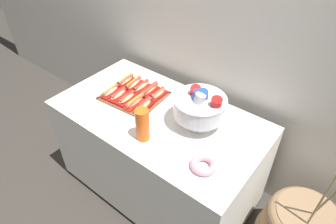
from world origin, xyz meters
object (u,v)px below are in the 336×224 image
object	(u,v)px
cup_stack	(142,125)
donut	(204,165)
hot_dog_8	(149,90)
hot_dog_5	(125,81)
hot_dog_7	(141,87)
punch_bowl	(200,106)
serving_tray	(134,96)
buffet_table	(159,152)
hot_dog_0	(110,91)
hot_dog_2	(126,98)
hot_dog_9	(158,94)
hot_dog_3	(135,102)
hot_dog_6	(133,84)
hot_dog_1	(118,95)
hot_dog_4	(144,105)

from	to	relation	value
cup_stack	donut	world-z (taller)	cup_stack
hot_dog_8	hot_dog_5	bearing A→B (deg)	-175.32
hot_dog_7	punch_bowl	xyz separation A→B (m)	(0.53, -0.04, 0.11)
serving_tray	hot_dog_7	size ratio (longest dim) A/B	2.54
serving_tray	buffet_table	bearing A→B (deg)	-10.37
buffet_table	hot_dog_0	world-z (taller)	hot_dog_0
hot_dog_2	donut	world-z (taller)	hot_dog_2
hot_dog_0	punch_bowl	world-z (taller)	punch_bowl
punch_bowl	hot_dog_9	bearing A→B (deg)	171.84
hot_dog_8	punch_bowl	distance (m)	0.47
buffet_table	serving_tray	bearing A→B (deg)	169.63
hot_dog_3	serving_tray	bearing A→B (deg)	136.96
hot_dog_0	hot_dog_6	world-z (taller)	same
serving_tray	hot_dog_7	world-z (taller)	hot_dog_7
hot_dog_3	hot_dog_6	xyz separation A→B (m)	(-0.16, 0.15, -0.00)
hot_dog_3	hot_dog_5	distance (m)	0.28
cup_stack	donut	size ratio (longest dim) A/B	1.40
hot_dog_8	hot_dog_0	bearing A→B (deg)	-139.06
hot_dog_1	hot_dog_7	world-z (taller)	hot_dog_7
buffet_table	hot_dog_5	distance (m)	0.59
buffet_table	donut	size ratio (longest dim) A/B	9.38
hot_dog_3	hot_dog_0	bearing A→B (deg)	-175.32
serving_tray	hot_dog_5	size ratio (longest dim) A/B	2.41
hot_dog_5	punch_bowl	size ratio (longest dim) A/B	0.54
serving_tray	hot_dog_5	distance (m)	0.17
hot_dog_7	hot_dog_6	bearing A→B (deg)	-175.32
hot_dog_0	cup_stack	xyz separation A→B (m)	(0.48, -0.18, 0.07)
hot_dog_4	hot_dog_8	xyz separation A→B (m)	(-0.09, 0.16, 0.00)
hot_dog_5	hot_dog_2	bearing A→B (deg)	-43.04
hot_dog_0	hot_dog_1	xyz separation A→B (m)	(0.07, 0.01, 0.00)
hot_dog_5	hot_dog_1	bearing A→B (deg)	-60.87
serving_tray	hot_dog_3	size ratio (longest dim) A/B	2.35
hot_dog_3	hot_dog_8	xyz separation A→B (m)	(-0.01, 0.16, 0.00)
hot_dog_2	buffet_table	bearing A→B (deg)	7.66
hot_dog_7	hot_dog_8	size ratio (longest dim) A/B	0.92
hot_dog_0	hot_dog_9	bearing A→B (deg)	33.49
serving_tray	punch_bowl	distance (m)	0.55
hot_dog_1	hot_dog_4	size ratio (longest dim) A/B	0.97
buffet_table	punch_bowl	world-z (taller)	punch_bowl
hot_dog_1	hot_dog_3	size ratio (longest dim) A/B	0.87
hot_dog_3	hot_dog_9	size ratio (longest dim) A/B	1.17
buffet_table	hot_dog_2	xyz separation A→B (m)	(-0.26, -0.03, 0.40)
hot_dog_3	punch_bowl	bearing A→B (deg)	14.55
hot_dog_0	donut	xyz separation A→B (m)	(0.89, -0.15, -0.01)
hot_dog_7	donut	bearing A→B (deg)	-23.29
buffet_table	hot_dog_2	distance (m)	0.48
hot_dog_6	hot_dog_9	world-z (taller)	hot_dog_6
serving_tray	hot_dog_9	world-z (taller)	hot_dog_9
hot_dog_5	hot_dog_6	size ratio (longest dim) A/B	0.95
serving_tray	hot_dog_5	bearing A→B (deg)	155.87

